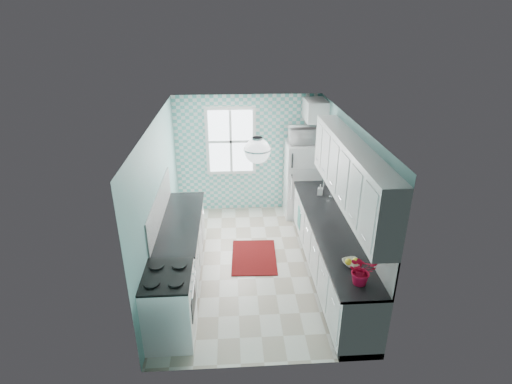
{
  "coord_description": "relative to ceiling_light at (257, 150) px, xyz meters",
  "views": [
    {
      "loc": [
        -0.33,
        -5.78,
        3.98
      ],
      "look_at": [
        0.05,
        0.25,
        1.25
      ],
      "focal_mm": 28.0,
      "sensor_mm": 36.0,
      "label": 1
    }
  ],
  "objects": [
    {
      "name": "wall_front",
      "position": [
        0.0,
        -1.41,
        -1.07
      ],
      "size": [
        3.0,
        0.02,
        2.5
      ],
      "primitive_type": "cube",
      "color": "#72AAA5",
      "rests_on": "floor"
    },
    {
      "name": "potted_plant",
      "position": [
        1.2,
        -1.07,
        -1.19
      ],
      "size": [
        0.36,
        0.31,
        0.38
      ],
      "primitive_type": "imported",
      "rotation": [
        0.0,
        0.0,
        0.06
      ],
      "color": "#AE0F28",
      "rests_on": "countertop_right"
    },
    {
      "name": "countertop_left",
      "position": [
        -1.19,
        0.73,
        -1.4
      ],
      "size": [
        0.63,
        2.15,
        0.04
      ],
      "primitive_type": "cube",
      "color": "black",
      "rests_on": "base_cabinets_left"
    },
    {
      "name": "fruit_bowl",
      "position": [
        1.2,
        -0.68,
        -1.35
      ],
      "size": [
        0.27,
        0.27,
        0.06
      ],
      "primitive_type": "imported",
      "rotation": [
        0.0,
        0.0,
        0.18
      ],
      "color": "white",
      "rests_on": "countertop_right"
    },
    {
      "name": "sink",
      "position": [
        1.2,
        1.36,
        -1.39
      ],
      "size": [
        0.55,
        0.46,
        0.53
      ],
      "rotation": [
        0.0,
        0.0,
        -0.06
      ],
      "color": "silver",
      "rests_on": "countertop_right"
    },
    {
      "name": "window",
      "position": [
        -0.35,
        2.96,
        -0.77
      ],
      "size": [
        1.04,
        0.05,
        1.44
      ],
      "color": "white",
      "rests_on": "wall_back"
    },
    {
      "name": "floor",
      "position": [
        0.0,
        0.8,
        -2.33
      ],
      "size": [
        3.0,
        4.4,
        0.02
      ],
      "primitive_type": "cube",
      "color": "silver",
      "rests_on": "ground"
    },
    {
      "name": "countertop_right",
      "position": [
        1.19,
        0.4,
        -1.4
      ],
      "size": [
        0.63,
        3.6,
        0.04
      ],
      "primitive_type": "cube",
      "color": "black",
      "rests_on": "base_cabinets_right"
    },
    {
      "name": "ceiling",
      "position": [
        0.0,
        0.8,
        0.19
      ],
      "size": [
        3.0,
        4.4,
        0.02
      ],
      "primitive_type": "cube",
      "color": "white",
      "rests_on": "wall_back"
    },
    {
      "name": "base_cabinets_left",
      "position": [
        -1.2,
        0.73,
        -1.87
      ],
      "size": [
        0.6,
        2.15,
        0.9
      ],
      "primitive_type": "cube",
      "color": "white",
      "rests_on": "floor"
    },
    {
      "name": "rug",
      "position": [
        0.01,
        0.99,
        -2.32
      ],
      "size": [
        0.82,
        1.14,
        0.02
      ],
      "primitive_type": "cube",
      "rotation": [
        0.0,
        0.0,
        -0.04
      ],
      "color": "maroon",
      "rests_on": "floor"
    },
    {
      "name": "wall_left",
      "position": [
        -1.51,
        0.8,
        -1.07
      ],
      "size": [
        0.02,
        4.4,
        2.5
      ],
      "primitive_type": "cube",
      "color": "#72AAA5",
      "rests_on": "floor"
    },
    {
      "name": "stove",
      "position": [
        -1.2,
        -0.78,
        -1.83
      ],
      "size": [
        0.63,
        0.79,
        0.95
      ],
      "rotation": [
        0.0,
        0.0,
        -0.06
      ],
      "color": "white",
      "rests_on": "floor"
    },
    {
      "name": "fridge",
      "position": [
        1.11,
        2.62,
        -1.53
      ],
      "size": [
        0.69,
        0.69,
        1.59
      ],
      "rotation": [
        0.0,
        0.0,
        0.04
      ],
      "color": "silver",
      "rests_on": "floor"
    },
    {
      "name": "backsplash_right",
      "position": [
        1.49,
        0.4,
        -1.13
      ],
      "size": [
        0.02,
        3.6,
        0.51
      ],
      "primitive_type": "cube",
      "color": "white",
      "rests_on": "wall_right"
    },
    {
      "name": "ceiling_light",
      "position": [
        0.0,
        0.0,
        0.0
      ],
      "size": [
        0.34,
        0.34,
        0.35
      ],
      "color": "silver",
      "rests_on": "ceiling"
    },
    {
      "name": "wall_back",
      "position": [
        0.0,
        3.01,
        -1.07
      ],
      "size": [
        3.0,
        0.02,
        2.5
      ],
      "primitive_type": "cube",
      "color": "#72AAA5",
      "rests_on": "floor"
    },
    {
      "name": "soap_bottle",
      "position": [
        1.25,
        1.54,
        -1.28
      ],
      "size": [
        0.11,
        0.12,
        0.2
      ],
      "primitive_type": "imported",
      "rotation": [
        0.0,
        0.0,
        -0.31
      ],
      "color": "#ADBCC2",
      "rests_on": "countertop_right"
    },
    {
      "name": "microwave",
      "position": [
        1.11,
        2.62,
        -0.57
      ],
      "size": [
        0.61,
        0.43,
        0.33
      ],
      "primitive_type": "imported",
      "rotation": [
        0.0,
        0.0,
        3.2
      ],
      "color": "silver",
      "rests_on": "fridge"
    },
    {
      "name": "accent_wall",
      "position": [
        0.0,
        2.99,
        -1.07
      ],
      "size": [
        3.0,
        0.01,
        2.5
      ],
      "primitive_type": "cube",
      "color": "#5EBFB6",
      "rests_on": "wall_back"
    },
    {
      "name": "base_cabinets_right",
      "position": [
        1.2,
        0.4,
        -1.87
      ],
      "size": [
        0.6,
        3.6,
        0.9
      ],
      "primitive_type": "cube",
      "color": "white",
      "rests_on": "floor"
    },
    {
      "name": "backsplash_left",
      "position": [
        -1.49,
        0.73,
        -1.13
      ],
      "size": [
        0.02,
        2.15,
        0.51
      ],
      "primitive_type": "cube",
      "color": "white",
      "rests_on": "wall_left"
    },
    {
      "name": "upper_cabinets_right",
      "position": [
        1.33,
        0.2,
        -0.42
      ],
      "size": [
        0.33,
        3.2,
        0.9
      ],
      "primitive_type": "cube",
      "color": "white",
      "rests_on": "wall_right"
    },
    {
      "name": "wall_right",
      "position": [
        1.51,
        0.8,
        -1.07
      ],
      "size": [
        0.02,
        4.4,
        2.5
      ],
      "primitive_type": "cube",
      "color": "#72AAA5",
      "rests_on": "floor"
    },
    {
      "name": "upper_cabinet_fridge",
      "position": [
        1.3,
        2.63,
        -0.07
      ],
      "size": [
        0.4,
        0.74,
        0.4
      ],
      "primitive_type": "cube",
      "color": "white",
      "rests_on": "wall_right"
    },
    {
      "name": "dish_towel",
      "position": [
        0.89,
        1.53,
        -1.84
      ],
      "size": [
        0.02,
        0.26,
        0.39
      ],
      "primitive_type": "cube",
      "rotation": [
        0.0,
        0.0,
        0.02
      ],
      "color": "#569E96",
      "rests_on": "base_cabinets_right"
    }
  ]
}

